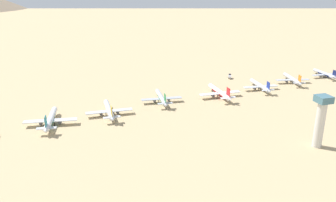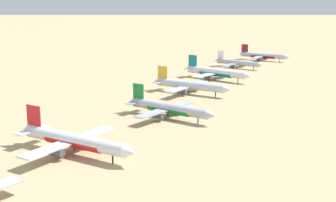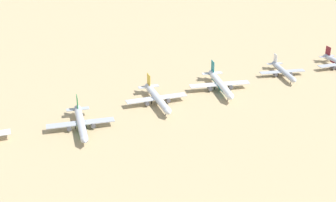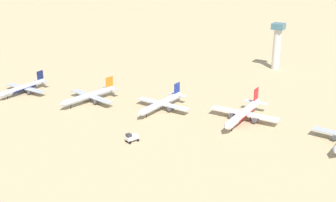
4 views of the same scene
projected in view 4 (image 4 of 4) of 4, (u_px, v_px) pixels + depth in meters
name	position (u px, v px, depth m)	size (l,w,h in m)	color
parked_jet_0	(24.00, 88.00, 239.72)	(32.27, 26.16, 9.32)	#B2B7C1
parked_jet_1	(90.00, 96.00, 226.71)	(35.18, 28.82, 10.20)	#B2B7C1
parked_jet_2	(162.00, 103.00, 216.59)	(35.13, 28.56, 10.13)	silver
parked_jet_3	(244.00, 113.00, 203.49)	(39.29, 31.81, 11.36)	white
service_truck	(132.00, 137.00, 183.48)	(5.68, 4.28, 3.90)	silver
control_tower	(277.00, 44.00, 279.22)	(7.20, 7.20, 28.45)	beige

